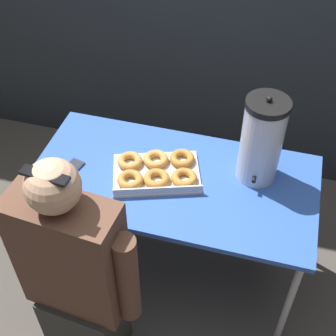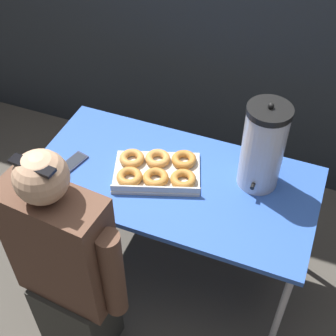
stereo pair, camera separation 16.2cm
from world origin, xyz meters
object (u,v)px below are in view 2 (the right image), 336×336
donut_box (157,170)px  cell_phone (73,162)px  person_seated (66,269)px  coffee_urn (263,147)px

donut_box → cell_phone: bearing=172.4°
donut_box → cell_phone: donut_box is taller
person_seated → cell_phone: bearing=-60.4°
donut_box → coffee_urn: bearing=-3.5°
cell_phone → coffee_urn: bearing=27.7°
donut_box → coffee_urn: coffee_urn is taller
coffee_urn → cell_phone: size_ratio=2.83×
person_seated → coffee_urn: bearing=-128.2°
coffee_urn → person_seated: 0.99m
donut_box → person_seated: size_ratio=0.38×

